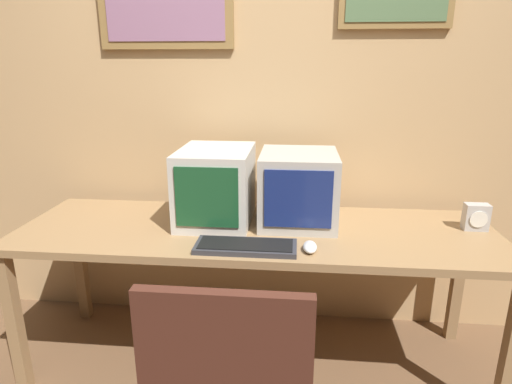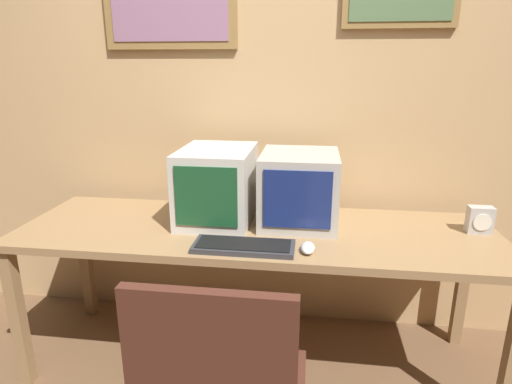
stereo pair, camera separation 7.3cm
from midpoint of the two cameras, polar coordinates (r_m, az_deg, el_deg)
wall_back at (r=2.40m, az=0.21°, el=12.01°), size 8.00×0.08×2.60m
desk at (r=2.09m, az=-1.01°, el=-6.57°), size 2.28×0.72×0.75m
monitor_left at (r=2.12m, az=-6.32°, el=0.90°), size 0.35×0.46×0.36m
monitor_right at (r=2.10m, az=4.66°, el=0.54°), size 0.37×0.42×0.35m
keyboard_main at (r=1.84m, az=-2.52°, el=-7.26°), size 0.43×0.17×0.03m
mouse_near_keyboard at (r=1.83m, az=6.06°, el=-7.30°), size 0.06×0.11×0.03m
desk_clock at (r=2.26m, az=26.46°, el=-3.01°), size 0.11×0.07×0.13m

